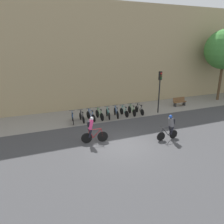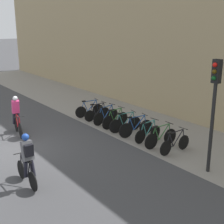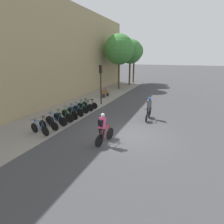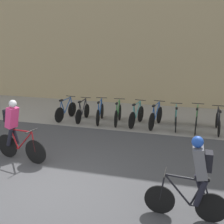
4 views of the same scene
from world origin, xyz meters
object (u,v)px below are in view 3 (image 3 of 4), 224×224
(parked_bike_3, at_px, (63,117))
(parked_bike_0, at_px, (40,129))
(cyclist_pink, at_px, (103,128))
(parked_bike_2, at_px, (56,120))
(parked_bike_5, at_px, (75,111))
(parked_bike_6, at_px, (80,109))
(bench, at_px, (105,93))
(parked_bike_4, at_px, (70,114))
(cyclist_grey, at_px, (149,107))
(parked_bike_1, at_px, (49,124))
(parked_bike_8, at_px, (90,104))
(traffic_light_pole, at_px, (101,78))
(parked_bike_7, at_px, (85,106))

(parked_bike_3, bearing_deg, parked_bike_0, -179.97)
(cyclist_pink, xyz_separation_m, parked_bike_2, (1.21, 4.18, -0.55))
(parked_bike_5, relative_size, parked_bike_6, 1.11)
(parked_bike_3, bearing_deg, bench, 4.70)
(parked_bike_4, bearing_deg, cyclist_pink, -123.47)
(cyclist_grey, relative_size, parked_bike_1, 1.10)
(cyclist_grey, distance_m, parked_bike_8, 5.79)
(traffic_light_pole, bearing_deg, parked_bike_8, 169.59)
(parked_bike_5, height_order, parked_bike_8, parked_bike_5)
(parked_bike_3, distance_m, parked_bike_6, 2.34)
(parked_bike_7, bearing_deg, parked_bike_6, 179.98)
(parked_bike_1, relative_size, parked_bike_7, 0.93)
(traffic_light_pole, bearing_deg, parked_bike_2, 177.04)
(parked_bike_2, relative_size, parked_bike_7, 0.98)
(parked_bike_6, bearing_deg, parked_bike_3, 179.98)
(parked_bike_0, distance_m, parked_bike_3, 2.34)
(parked_bike_0, bearing_deg, cyclist_grey, -46.69)
(parked_bike_4, xyz_separation_m, parked_bike_5, (0.78, -0.00, 0.01))
(parked_bike_0, height_order, parked_bike_7, parked_bike_7)
(parked_bike_5, bearing_deg, bench, 5.68)
(parked_bike_7, bearing_deg, cyclist_grey, -90.96)
(parked_bike_4, bearing_deg, parked_bike_2, -179.99)
(parked_bike_2, xyz_separation_m, parked_bike_6, (3.12, 0.00, -0.02))
(cyclist_grey, bearing_deg, parked_bike_7, 89.04)
(parked_bike_0, relative_size, parked_bike_1, 1.03)
(parked_bike_1, xyz_separation_m, parked_bike_5, (3.12, 0.00, 0.03))
(cyclist_grey, relative_size, parked_bike_8, 1.06)
(parked_bike_1, height_order, parked_bike_5, parked_bike_5)
(cyclist_pink, distance_m, parked_bike_0, 4.23)
(parked_bike_8, xyz_separation_m, traffic_light_pole, (1.83, -0.34, 2.28))
(parked_bike_8, bearing_deg, bench, 8.24)
(parked_bike_4, xyz_separation_m, traffic_light_pole, (4.95, -0.34, 2.26))
(parked_bike_1, relative_size, parked_bike_4, 0.95)
(parked_bike_1, distance_m, parked_bike_6, 3.90)
(cyclist_pink, xyz_separation_m, parked_bike_3, (1.99, 4.18, -0.54))
(traffic_light_pole, bearing_deg, parked_bike_1, 177.36)
(parked_bike_1, bearing_deg, parked_bike_8, -0.01)
(parked_bike_3, height_order, parked_bike_6, parked_bike_3)
(parked_bike_0, bearing_deg, parked_bike_2, 0.01)
(parked_bike_5, relative_size, parked_bike_8, 1.05)
(parked_bike_4, relative_size, bench, 1.16)
(parked_bike_2, distance_m, parked_bike_3, 0.78)
(parked_bike_0, xyz_separation_m, parked_bike_5, (3.90, 0.00, 0.02))
(cyclist_grey, relative_size, parked_bike_0, 1.06)
(cyclist_pink, relative_size, traffic_light_pole, 0.47)
(parked_bike_1, bearing_deg, traffic_light_pole, -2.64)
(parked_bike_7, height_order, traffic_light_pole, traffic_light_pole)
(parked_bike_5, bearing_deg, parked_bike_7, -0.02)
(parked_bike_2, distance_m, parked_bike_5, 2.34)
(cyclist_pink, distance_m, parked_bike_6, 6.04)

